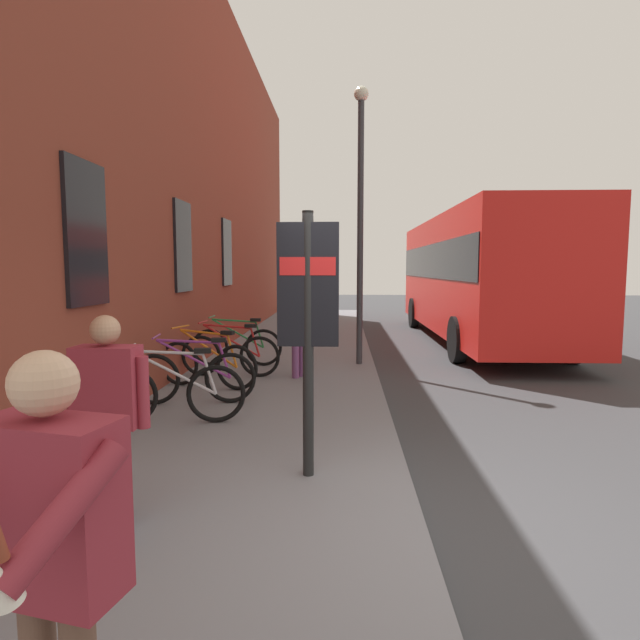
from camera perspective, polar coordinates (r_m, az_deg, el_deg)
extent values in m
plane|color=#38383A|center=(10.06, 11.87, -6.00)|extent=(60.00, 60.00, 0.00)
cube|color=slate|center=(11.94, -2.89, -3.76)|extent=(24.00, 3.50, 0.12)
cube|color=brown|center=(13.31, -11.71, 15.41)|extent=(22.00, 0.60, 8.58)
cube|color=black|center=(6.41, -24.21, 8.62)|extent=(0.90, 0.06, 1.60)
cube|color=black|center=(9.66, -14.77, 7.77)|extent=(0.90, 0.06, 1.60)
cube|color=black|center=(13.04, -10.17, 7.28)|extent=(0.90, 0.06, 1.60)
torus|color=black|center=(6.76, -20.28, -7.81)|extent=(0.17, 0.72, 0.72)
torus|color=black|center=(6.59, -11.30, -7.92)|extent=(0.17, 0.72, 0.72)
cylinder|color=silver|center=(6.59, -15.70, -5.57)|extent=(0.19, 1.01, 0.58)
cylinder|color=silver|center=(6.56, -16.41, -3.42)|extent=(0.17, 0.85, 0.09)
cylinder|color=silver|center=(6.54, -12.00, -5.79)|extent=(0.06, 0.19, 0.51)
cube|color=black|center=(6.50, -12.71, -3.29)|extent=(0.13, 0.21, 0.06)
cylinder|color=silver|center=(6.64, -20.04, -2.78)|extent=(0.48, 0.10, 0.02)
torus|color=black|center=(7.64, -17.70, -6.19)|extent=(0.16, 0.72, 0.72)
torus|color=black|center=(7.49, -9.78, -6.24)|extent=(0.16, 0.72, 0.72)
cylinder|color=#8C338C|center=(7.49, -13.64, -4.18)|extent=(0.18, 1.01, 0.58)
cylinder|color=#8C338C|center=(7.47, -14.26, -2.28)|extent=(0.15, 0.85, 0.09)
cylinder|color=#8C338C|center=(7.45, -10.39, -4.36)|extent=(0.06, 0.19, 0.51)
cube|color=black|center=(7.41, -11.01, -2.15)|extent=(0.13, 0.21, 0.06)
cylinder|color=#8C338C|center=(7.53, -17.47, -1.73)|extent=(0.48, 0.09, 0.02)
torus|color=black|center=(8.77, -15.18, -4.61)|extent=(0.26, 0.71, 0.72)
torus|color=black|center=(8.24, -9.09, -5.14)|extent=(0.26, 0.71, 0.72)
cylinder|color=orange|center=(8.43, -12.13, -3.05)|extent=(0.32, 0.99, 0.58)
cylinder|color=orange|center=(8.44, -12.60, -1.34)|extent=(0.27, 0.83, 0.09)
cylinder|color=orange|center=(8.23, -9.58, -3.39)|extent=(0.09, 0.19, 0.51)
cube|color=black|center=(8.22, -10.07, -1.37)|extent=(0.15, 0.22, 0.06)
cylinder|color=orange|center=(8.66, -15.01, -0.72)|extent=(0.47, 0.16, 0.02)
torus|color=black|center=(9.46, -12.87, -3.82)|extent=(0.10, 0.72, 0.72)
torus|color=black|center=(9.18, -6.63, -4.00)|extent=(0.10, 0.72, 0.72)
cylinder|color=#B21E1E|center=(9.25, -9.68, -2.24)|extent=(0.09, 1.02, 0.58)
cylinder|color=#B21E1E|center=(9.24, -10.15, -0.69)|extent=(0.08, 0.85, 0.09)
cylinder|color=#B21E1E|center=(9.15, -7.10, -2.44)|extent=(0.05, 0.19, 0.51)
cube|color=black|center=(9.13, -7.59, -0.63)|extent=(0.11, 0.21, 0.06)
cylinder|color=#B21E1E|center=(9.36, -12.66, -0.20)|extent=(0.48, 0.05, 0.02)
torus|color=black|center=(10.40, -11.94, -2.94)|extent=(0.07, 0.72, 0.72)
torus|color=black|center=(10.21, -6.19, -3.01)|extent=(0.07, 0.72, 0.72)
cylinder|color=#267F3F|center=(10.25, -8.98, -1.46)|extent=(0.05, 1.02, 0.58)
cylinder|color=#267F3F|center=(10.24, -9.41, -0.06)|extent=(0.05, 0.85, 0.09)
cylinder|color=#267F3F|center=(10.19, -6.63, -1.61)|extent=(0.04, 0.19, 0.51)
cube|color=black|center=(10.16, -7.06, 0.01)|extent=(0.10, 0.20, 0.06)
cylinder|color=#267F3F|center=(10.32, -11.74, 0.36)|extent=(0.48, 0.03, 0.02)
cylinder|color=black|center=(4.70, -1.31, -2.86)|extent=(0.10, 0.10, 2.40)
cube|color=black|center=(4.65, -1.32, 3.87)|extent=(0.08, 0.55, 1.10)
cube|color=red|center=(4.64, -1.33, 5.90)|extent=(0.09, 0.50, 0.16)
cube|color=red|center=(14.95, 16.65, 4.81)|extent=(10.51, 2.54, 3.00)
cube|color=black|center=(14.95, 16.69, 6.19)|extent=(10.30, 2.58, 0.90)
cylinder|color=black|center=(12.25, 25.82, -2.00)|extent=(1.00, 0.25, 1.00)
cylinder|color=black|center=(11.50, 14.78, -2.08)|extent=(1.00, 0.25, 1.00)
cylinder|color=black|center=(18.57, 17.58, 0.73)|extent=(1.00, 0.25, 1.00)
cylinder|color=black|center=(18.09, 10.22, 0.79)|extent=(1.00, 0.25, 1.00)
cylinder|color=#334C8C|center=(4.18, -20.82, -15.92)|extent=(0.11, 0.11, 0.77)
cylinder|color=#334C8C|center=(4.24, -22.88, -15.65)|extent=(0.11, 0.11, 0.77)
cube|color=maroon|center=(4.01, -22.22, -6.75)|extent=(0.23, 0.45, 0.58)
sphere|color=tan|center=(3.95, -22.44, -1.00)|extent=(0.21, 0.21, 0.21)
cylinder|color=maroon|center=(3.92, -18.80, -7.49)|extent=(0.09, 0.09, 0.51)
cylinder|color=maroon|center=(4.14, -25.41, -7.04)|extent=(0.09, 0.09, 0.51)
cylinder|color=#723F72|center=(9.03, -2.70, -3.63)|extent=(0.13, 0.13, 0.87)
cylinder|color=#723F72|center=(9.17, -1.98, -3.49)|extent=(0.13, 0.13, 0.87)
cube|color=#334C8C|center=(9.01, -2.36, 1.23)|extent=(0.56, 0.50, 0.65)
sphere|color=#D8AD8C|center=(8.99, -2.37, 4.14)|extent=(0.24, 0.24, 0.24)
cylinder|color=#334C8C|center=(8.80, -3.53, 0.84)|extent=(0.10, 0.10, 0.58)
cylinder|color=#334C8C|center=(9.23, -1.24, 1.08)|extent=(0.10, 0.10, 0.58)
cube|color=maroon|center=(2.04, -27.38, -17.78)|extent=(0.33, 0.51, 0.60)
sphere|color=#D8AD8C|center=(1.92, -27.96, -6.13)|extent=(0.22, 0.22, 0.22)
cylinder|color=maroon|center=(1.74, -26.17, -18.38)|extent=(0.43, 0.27, 0.34)
cone|color=white|center=(1.69, -31.61, -23.11)|extent=(0.14, 0.12, 0.16)
cylinder|color=#333338|center=(10.31, 4.42, 9.23)|extent=(0.12, 0.12, 5.08)
sphere|color=silver|center=(10.81, 4.53, 23.44)|extent=(0.28, 0.28, 0.28)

